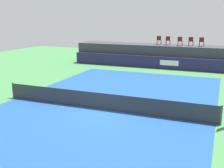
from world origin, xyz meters
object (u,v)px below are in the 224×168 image
spectator_chair_far_left (159,40)px  spectator_chair_center (180,41)px  net_post_near (13,90)px  spectator_chair_left (168,40)px  spectator_chair_right (191,41)px  spectator_chair_far_right (202,41)px  tennis_ball (62,108)px  net_post_far (221,115)px

spectator_chair_far_left → spectator_chair_center: size_ratio=1.00×
spectator_chair_far_left → net_post_near: bearing=-110.9°
spectator_chair_left → spectator_chair_right: size_ratio=1.00×
spectator_chair_far_left → spectator_chair_far_right: 4.28m
spectator_chair_left → net_post_near: (-6.85, -15.22, -2.19)m
spectator_chair_center → tennis_ball: (-4.06, -15.70, -2.66)m
spectator_chair_left → spectator_chair_far_right: same height
tennis_ball → spectator_chair_far_right: bearing=68.7°
spectator_chair_far_left → net_post_far: (6.52, -15.44, -2.19)m
net_post_near → tennis_ball: bearing=-9.4°
spectator_chair_left → net_post_near: 16.83m
tennis_ball → spectator_chair_left: bearing=79.9°
spectator_chair_far_left → tennis_ball: (-1.86, -16.10, -2.66)m
spectator_chair_left → spectator_chair_far_right: bearing=-2.7°
net_post_near → spectator_chair_left: bearing=65.8°
spectator_chair_far_right → spectator_chair_left: bearing=177.3°
spectator_chair_far_left → net_post_far: spectator_chair_far_left is taller
spectator_chair_left → spectator_chair_center: (1.23, -0.18, 0.00)m
spectator_chair_left → spectator_chair_right: (2.28, -0.05, 0.00)m
spectator_chair_far_right → spectator_chair_far_left: bearing=175.0°
spectator_chair_left → tennis_ball: bearing=-100.1°
spectator_chair_center → spectator_chair_right: same height
spectator_chair_right → tennis_ball: bearing=-107.9°
spectator_chair_far_right → tennis_ball: spectator_chair_far_right is taller
spectator_chair_left → net_post_near: size_ratio=0.89×
net_post_far → spectator_chair_far_left: bearing=112.9°
spectator_chair_right → tennis_ball: size_ratio=13.06×
spectator_chair_center → net_post_far: (4.32, -15.04, -2.19)m
spectator_chair_far_left → spectator_chair_left: size_ratio=1.00×
tennis_ball → spectator_chair_right: bearing=72.1°
spectator_chair_center → net_post_near: size_ratio=0.89×
spectator_chair_far_left → spectator_chair_center: (2.20, -0.40, 0.00)m
spectator_chair_center → tennis_ball: spectator_chair_center is taller
spectator_chair_right → spectator_chair_center: bearing=-173.1°
spectator_chair_far_left → spectator_chair_far_right: same height
spectator_chair_center → spectator_chair_far_right: bearing=0.8°
net_post_near → tennis_ball: size_ratio=14.71×
spectator_chair_center → spectator_chair_far_left: bearing=169.7°
spectator_chair_center → net_post_near: spectator_chair_center is taller
spectator_chair_right → spectator_chair_far_left: bearing=175.2°
spectator_chair_far_left → spectator_chair_left: 0.99m
spectator_chair_right → spectator_chair_far_right: size_ratio=1.00×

